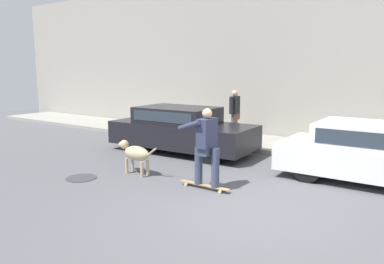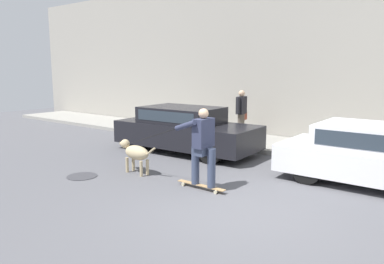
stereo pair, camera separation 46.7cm
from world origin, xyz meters
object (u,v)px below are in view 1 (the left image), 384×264
at_px(parked_car_0, 181,130).
at_px(dog, 135,153).
at_px(parked_car_1, 376,154).
at_px(pedestrian_with_bag, 235,111).
at_px(skateboarder, 206,144).

height_order(parked_car_0, dog, parked_car_0).
distance_m(parked_car_0, dog, 2.51).
bearing_deg(dog, parked_car_1, -147.01).
relative_size(parked_car_1, pedestrian_with_bag, 2.56).
bearing_deg(skateboarder, parked_car_1, -137.60).
bearing_deg(pedestrian_with_bag, parked_car_1, -36.92).
relative_size(parked_car_0, pedestrian_with_bag, 2.73).
distance_m(parked_car_0, parked_car_1, 5.12).
height_order(dog, skateboarder, skateboarder).
bearing_deg(pedestrian_with_bag, skateboarder, -76.91).
bearing_deg(dog, skateboarder, -175.14).
bearing_deg(skateboarder, dog, -0.16).
xyz_separation_m(skateboarder, pedestrian_with_bag, (-2.03, 4.92, 0.06)).
height_order(parked_car_0, pedestrian_with_bag, pedestrian_with_bag).
bearing_deg(parked_car_1, skateboarder, -138.06).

